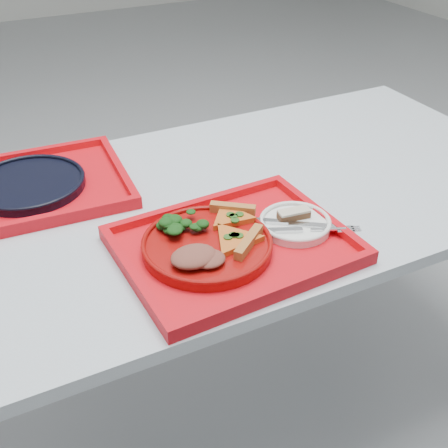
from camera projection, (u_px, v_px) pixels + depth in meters
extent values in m
plane|color=#92959A|center=(228.00, 398.00, 1.75)|extent=(10.00, 10.00, 0.00)
cube|color=#A7B0BC|center=(229.00, 198.00, 1.34)|extent=(1.60, 0.80, 0.03)
cylinder|color=gray|center=(364.00, 199.00, 2.05)|extent=(0.05, 0.05, 0.72)
cube|color=red|center=(234.00, 248.00, 1.14)|extent=(0.47, 0.37, 0.01)
cube|color=red|center=(30.00, 190.00, 1.33)|extent=(0.47, 0.37, 0.01)
cylinder|color=maroon|center=(207.00, 247.00, 1.12)|extent=(0.26, 0.26, 0.02)
cylinder|color=white|center=(295.00, 225.00, 1.18)|extent=(0.15, 0.15, 0.01)
cylinder|color=black|center=(29.00, 185.00, 1.32)|extent=(0.26, 0.26, 0.02)
ellipsoid|color=black|center=(182.00, 221.00, 1.14)|extent=(0.08, 0.07, 0.04)
ellipsoid|color=brown|center=(194.00, 257.00, 1.05)|extent=(0.09, 0.07, 0.03)
cube|color=#4B2719|center=(294.00, 215.00, 1.19)|extent=(0.07, 0.03, 0.01)
cube|color=beige|center=(294.00, 211.00, 1.19)|extent=(0.07, 0.03, 0.00)
cube|color=silver|center=(295.00, 223.00, 1.17)|extent=(0.16, 0.12, 0.01)
cube|color=silver|center=(310.00, 230.00, 1.15)|extent=(0.18, 0.09, 0.01)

